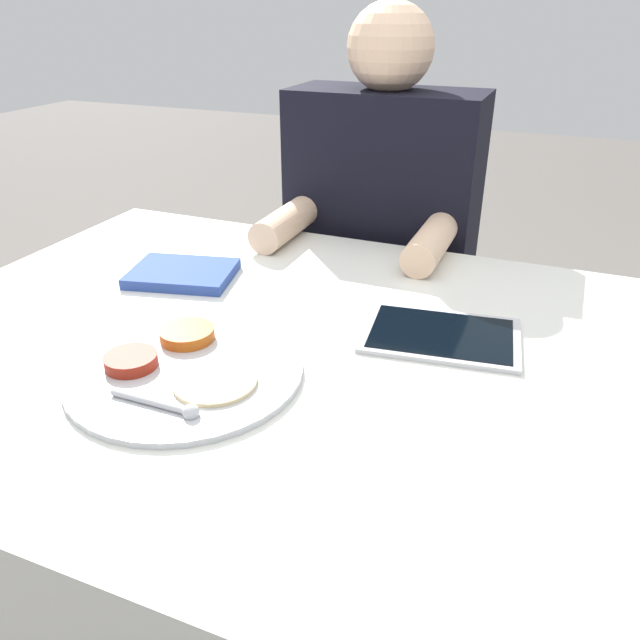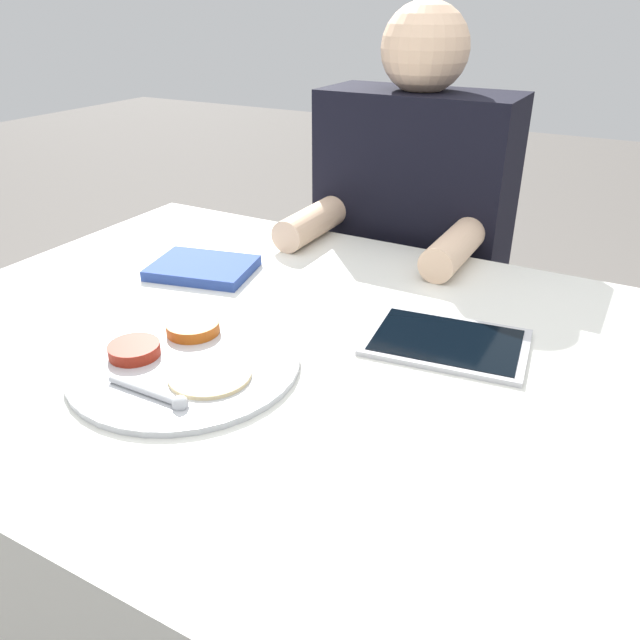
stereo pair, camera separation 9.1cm
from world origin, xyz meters
name	(u,v)px [view 1 (the left image)]	position (x,y,z in m)	size (l,w,h in m)	color
dining_table	(286,515)	(0.00, 0.00, 0.37)	(1.28, 0.96, 0.74)	silver
thali_tray	(183,369)	(-0.09, -0.14, 0.75)	(0.33, 0.33, 0.03)	#B7BABF
red_notebook	(183,274)	(-0.28, 0.15, 0.75)	(0.22, 0.18, 0.02)	silver
tablet_device	(441,335)	(0.23, 0.10, 0.74)	(0.26, 0.20, 0.01)	#B7B7BC
person_diner	(379,287)	(-0.03, 0.62, 0.57)	(0.43, 0.42, 1.22)	black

